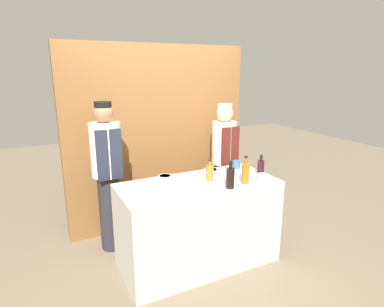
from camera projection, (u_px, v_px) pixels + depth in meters
name	position (u px, v px, depth m)	size (l,w,h in m)	color
ground_plane	(198.00, 262.00, 3.59)	(14.00, 14.00, 0.00)	#756651
cabinet_wall	(158.00, 138.00, 4.29)	(2.45, 0.18, 2.40)	brown
counter	(198.00, 224.00, 3.47)	(1.67, 0.76, 0.94)	beige
sauce_bowl_white	(262.00, 176.00, 3.47)	(0.12, 0.12, 0.05)	silver
sauce_bowl_red	(165.00, 177.00, 3.44)	(0.15, 0.15, 0.05)	silver
sauce_bowl_brown	(194.00, 176.00, 3.46)	(0.15, 0.15, 0.05)	silver
sauce_bowl_orange	(211.00, 171.00, 3.67)	(0.17, 0.17, 0.04)	silver
cutting_board	(144.00, 191.00, 3.11)	(0.35, 0.20, 0.02)	white
bottle_vinegar	(210.00, 172.00, 3.41)	(0.08, 0.08, 0.23)	olive
bottle_soy	(230.00, 177.00, 3.17)	(0.08, 0.08, 0.29)	black
bottle_amber	(245.00, 173.00, 3.31)	(0.08, 0.08, 0.29)	#9E661E
bottle_wine	(261.00, 167.00, 3.58)	(0.07, 0.07, 0.23)	black
cup_blue	(236.00, 164.00, 3.84)	(0.09, 0.09, 0.09)	#386093
chef_left	(108.00, 172.00, 3.65)	(0.35, 0.35, 1.75)	#28282D
chef_right	(224.00, 159.00, 4.34)	(0.33, 0.33, 1.65)	#28282D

